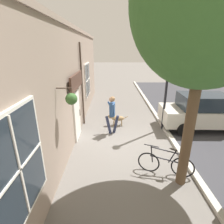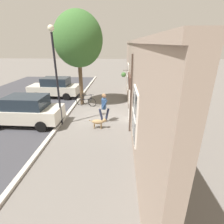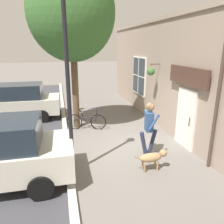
{
  "view_description": "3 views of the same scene",
  "coord_description": "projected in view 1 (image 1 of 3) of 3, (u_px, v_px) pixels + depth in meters",
  "views": [
    {
      "loc": [
        -0.62,
        -6.58,
        3.81
      ],
      "look_at": [
        -0.61,
        0.7,
        1.14
      ],
      "focal_mm": 28.0,
      "sensor_mm": 36.0,
      "label": 1
    },
    {
      "loc": [
        -1.6,
        10.71,
        4.56
      ],
      "look_at": [
        -1.13,
        1.69,
        0.97
      ],
      "focal_mm": 28.0,
      "sensor_mm": 36.0,
      "label": 2
    },
    {
      "loc": [
        2.12,
        7.05,
        3.51
      ],
      "look_at": [
        0.08,
        -1.29,
        0.91
      ],
      "focal_mm": 35.0,
      "sensor_mm": 36.0,
      "label": 3
    }
  ],
  "objects": [
    {
      "name": "storefront_facade",
      "position": [
        67.0,
        89.0,
        6.69
      ],
      "size": [
        0.95,
        18.0,
        4.69
      ],
      "color": "gray",
      "rests_on": "ground_plane"
    },
    {
      "name": "dog_on_leash",
      "position": [
        116.0,
        118.0,
        9.04
      ],
      "size": [
        1.07,
        0.31,
        0.64
      ],
      "color": "#997A51",
      "rests_on": "ground_plane"
    },
    {
      "name": "parked_car_mid_block",
      "position": [
        205.0,
        112.0,
        8.58
      ],
      "size": [
        4.34,
        2.01,
        1.75
      ],
      "color": "beige",
      "rests_on": "ground_plane"
    },
    {
      "name": "ground_plane",
      "position": [
        126.0,
        143.0,
        7.49
      ],
      "size": [
        90.0,
        90.0,
        0.0
      ],
      "primitive_type": "plane",
      "color": "#66605B"
    },
    {
      "name": "pedestrian_walking",
      "position": [
        112.0,
        111.0,
        7.97
      ],
      "size": [
        0.67,
        0.59,
        1.81
      ],
      "color": "#282D47",
      "rests_on": "ground_plane"
    },
    {
      "name": "street_tree_by_curb",
      "position": [
        207.0,
        4.0,
        3.71
      ],
      "size": [
        3.46,
        3.11,
        6.67
      ],
      "color": "brown",
      "rests_on": "ground_plane"
    },
    {
      "name": "street_lamp",
      "position": [
        169.0,
        57.0,
        7.6
      ],
      "size": [
        0.32,
        0.32,
        5.39
      ],
      "color": "black",
      "rests_on": "ground_plane"
    },
    {
      "name": "leaning_bicycle",
      "position": [
        165.0,
        163.0,
        5.53
      ],
      "size": [
        1.67,
        0.58,
        1.0
      ],
      "color": "black",
      "rests_on": "ground_plane"
    }
  ]
}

